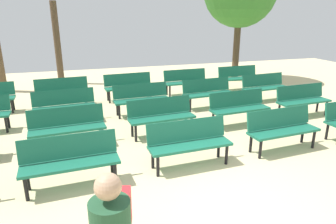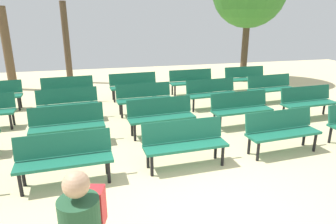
{
  "view_description": "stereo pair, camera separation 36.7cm",
  "coord_description": "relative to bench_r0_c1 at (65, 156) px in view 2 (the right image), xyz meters",
  "views": [
    {
      "loc": [
        -2.02,
        -3.39,
        2.83
      ],
      "look_at": [
        0.0,
        3.25,
        0.55
      ],
      "focal_mm": 32.5,
      "sensor_mm": 36.0,
      "label": 1
    },
    {
      "loc": [
        -1.66,
        -3.48,
        2.83
      ],
      "look_at": [
        0.0,
        3.25,
        0.55
      ],
      "focal_mm": 32.5,
      "sensor_mm": 36.0,
      "label": 2
    }
  ],
  "objects": [
    {
      "name": "bench_r1_c4",
      "position": [
        6.31,
        1.98,
        0.0
      ],
      "size": [
        1.63,
        0.58,
        0.87
      ],
      "rotation": [
        0.0,
        0.0,
        0.06
      ],
      "color": "#19664C",
      "rests_on": "ground_plane"
    },
    {
      "name": "bench_r1_c2",
      "position": [
        2.08,
        1.79,
        0.0
      ],
      "size": [
        1.63,
        0.6,
        0.87
      ],
      "rotation": [
        0.0,
        0.0,
        0.08
      ],
      "color": "#19664C",
      "rests_on": "ground_plane"
    },
    {
      "name": "ground_plane",
      "position": [
        2.25,
        -1.48,
        -0.5
      ],
      "size": [
        25.69,
        25.69,
        0.0
      ],
      "primitive_type": "plane",
      "color": "beige"
    },
    {
      "name": "bench_r2_c4",
      "position": [
        6.2,
        3.68,
        0.0
      ],
      "size": [
        1.64,
        0.62,
        0.87
      ],
      "rotation": [
        0.0,
        0.0,
        0.09
      ],
      "color": "#19664C",
      "rests_on": "ground_plane"
    },
    {
      "name": "tree_2",
      "position": [
        -0.41,
        8.39,
        1.13
      ],
      "size": [
        0.26,
        0.26,
        3.27
      ],
      "color": "#4C3A28",
      "rests_on": "ground_plane"
    },
    {
      "name": "bench_r1_c1",
      "position": [
        -0.06,
        1.68,
        0.0
      ],
      "size": [
        1.63,
        0.59,
        0.87
      ],
      "rotation": [
        0.0,
        0.0,
        0.07
      ],
      "color": "#19664C",
      "rests_on": "ground_plane"
    },
    {
      "name": "bench_r2_c2",
      "position": [
        1.96,
        3.45,
        0.0
      ],
      "size": [
        1.62,
        0.55,
        0.87
      ],
      "rotation": [
        0.0,
        0.0,
        0.05
      ],
      "color": "#19664C",
      "rests_on": "ground_plane"
    },
    {
      "name": "tree_0",
      "position": [
        -2.47,
        7.59,
        1.03
      ],
      "size": [
        0.32,
        0.32,
        3.06
      ],
      "color": "brown",
      "rests_on": "ground_plane"
    },
    {
      "name": "bench_r1_c3",
      "position": [
        4.22,
        1.86,
        0.0
      ],
      "size": [
        1.63,
        0.6,
        0.87
      ],
      "rotation": [
        0.0,
        0.0,
        0.07
      ],
      "color": "#19664C",
      "rests_on": "ground_plane"
    },
    {
      "name": "bench_r3_c2",
      "position": [
        1.87,
        5.1,
        0.0
      ],
      "size": [
        1.63,
        0.58,
        0.87
      ],
      "rotation": [
        0.0,
        0.0,
        0.06
      ],
      "color": "#19664C",
      "rests_on": "ground_plane"
    },
    {
      "name": "bench_r3_c3",
      "position": [
        3.98,
        5.24,
        0.0
      ],
      "size": [
        1.62,
        0.55,
        0.87
      ],
      "rotation": [
        0.0,
        0.0,
        0.04
      ],
      "color": "#19664C",
      "rests_on": "ground_plane"
    },
    {
      "name": "bench_r3_c1",
      "position": [
        -0.26,
        4.96,
        0.0
      ],
      "size": [
        1.63,
        0.58,
        0.87
      ],
      "rotation": [
        0.0,
        0.0,
        0.06
      ],
      "color": "#19664C",
      "rests_on": "ground_plane"
    },
    {
      "name": "bench_r0_c3",
      "position": [
        4.32,
        0.22,
        0.0
      ],
      "size": [
        1.63,
        0.6,
        0.87
      ],
      "rotation": [
        0.0,
        0.0,
        0.08
      ],
      "color": "#19664C",
      "rests_on": "ground_plane"
    },
    {
      "name": "bench_r2_c1",
      "position": [
        -0.16,
        3.33,
        0.0
      ],
      "size": [
        1.63,
        0.6,
        0.87
      ],
      "rotation": [
        0.0,
        0.0,
        0.08
      ],
      "color": "#19664C",
      "rests_on": "ground_plane"
    },
    {
      "name": "bench_r0_c2",
      "position": [
        2.17,
        0.12,
        0.0
      ],
      "size": [
        1.62,
        0.55,
        0.87
      ],
      "rotation": [
        0.0,
        0.0,
        0.05
      ],
      "color": "#19664C",
      "rests_on": "ground_plane"
    },
    {
      "name": "bench_r3_c4",
      "position": [
        6.16,
        5.34,
        0.0
      ],
      "size": [
        1.61,
        0.53,
        0.87
      ],
      "rotation": [
        0.0,
        0.0,
        0.03
      ],
      "color": "#19664C",
      "rests_on": "ground_plane"
    },
    {
      "name": "bench_r0_c1",
      "position": [
        0.0,
        0.0,
        0.0
      ],
      "size": [
        1.62,
        0.57,
        0.87
      ],
      "rotation": [
        0.0,
        0.0,
        0.05
      ],
      "color": "#19664C",
      "rests_on": "ground_plane"
    },
    {
      "name": "bench_r2_c3",
      "position": [
        4.07,
        3.52,
        0.0
      ],
      "size": [
        1.63,
        0.6,
        0.87
      ],
      "rotation": [
        0.0,
        0.0,
        0.08
      ],
      "color": "#19664C",
      "rests_on": "ground_plane"
    }
  ]
}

